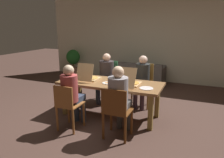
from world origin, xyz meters
TOP-DOWN VIEW (x-y plane):
  - ground_plane at (0.00, 0.00)m, footprint 20.00×20.00m
  - back_wall at (0.00, 3.32)m, footprint 7.39×0.12m
  - dining_table at (0.00, 0.00)m, footprint 2.12×0.87m
  - chair_0 at (0.47, -0.84)m, footprint 0.45×0.40m
  - person_0 at (0.47, -0.71)m, footprint 0.34×0.52m
  - chair_1 at (-0.44, 0.91)m, footprint 0.45×0.44m
  - person_1 at (-0.44, 0.76)m, footprint 0.36×0.54m
  - chair_2 at (0.47, 0.92)m, footprint 0.43×0.45m
  - person_2 at (0.47, 0.77)m, footprint 0.32×0.49m
  - chair_3 at (-0.44, -0.89)m, footprint 0.40×0.42m
  - person_3 at (-0.44, -0.75)m, footprint 0.31×0.52m
  - pizza_box_0 at (-0.49, 0.01)m, footprint 0.37×0.48m
  - pizza_box_1 at (0.42, -0.04)m, footprint 0.41×0.61m
  - plate_0 at (0.80, -0.16)m, footprint 0.26×0.26m
  - plate_1 at (-0.02, -0.10)m, footprint 0.21×0.21m
  - plate_2 at (-0.79, -0.22)m, footprint 0.23×0.23m
  - drinking_glass_0 at (-0.83, 0.26)m, footprint 0.07×0.07m
  - drinking_glass_1 at (0.07, 0.09)m, footprint 0.07×0.07m
  - couch at (-0.28, 2.68)m, footprint 1.88×0.91m
  - potted_plant at (-2.79, 2.94)m, footprint 0.51×0.51m

SIDE VIEW (x-z plane):
  - ground_plane at x=0.00m, z-range 0.00..0.00m
  - couch at x=-0.28m, z-range -0.10..0.63m
  - chair_3 at x=-0.44m, z-range 0.05..0.92m
  - chair_0 at x=0.47m, z-range 0.05..0.95m
  - chair_1 at x=-0.44m, z-range 0.05..1.04m
  - chair_2 at x=0.47m, z-range 0.06..1.05m
  - potted_plant at x=-2.79m, z-range 0.11..1.08m
  - dining_table at x=0.00m, z-range 0.28..1.01m
  - person_3 at x=-0.44m, z-range 0.10..1.31m
  - person_2 at x=0.47m, z-range 0.11..1.31m
  - person_1 at x=-0.44m, z-range 0.11..1.32m
  - person_0 at x=0.47m, z-range 0.11..1.35m
  - plate_0 at x=0.80m, z-range 0.74..0.75m
  - plate_2 at x=-0.79m, z-range 0.74..0.75m
  - plate_1 at x=-0.02m, z-range 0.73..0.76m
  - pizza_box_0 at x=-0.49m, z-range 0.60..0.98m
  - pizza_box_1 at x=0.42m, z-range 0.60..0.98m
  - drinking_glass_0 at x=-0.83m, z-range 0.74..0.85m
  - drinking_glass_1 at x=0.07m, z-range 0.74..0.87m
  - back_wall at x=0.00m, z-range 0.00..2.82m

